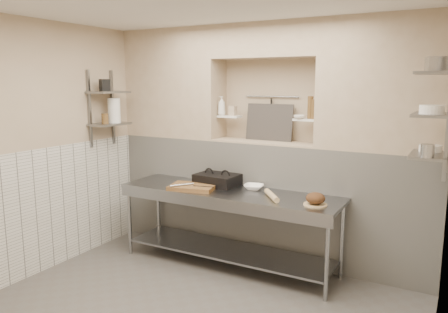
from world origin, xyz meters
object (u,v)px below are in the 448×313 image
Objects in this scene: jug_left at (114,110)px; panini_press at (217,180)px; bowl_alcove at (299,117)px; cutting_board at (193,187)px; mixing_bowl at (254,187)px; rolling_pin at (272,195)px; bottle_soap at (222,106)px; bread_loaf at (315,198)px; prep_table at (228,213)px.

panini_press is at bearing 9.80° from jug_left.
cutting_board is at bearing -149.18° from bowl_alcove.
mixing_bowl is 0.73× the size of jug_left.
bottle_soap reaches higher than rolling_pin.
panini_press is 1.00× the size of cutting_board.
bread_loaf is at bearing -55.98° from bowl_alcove.
prep_table is at bearing 174.68° from rolling_pin.
prep_table is 5.04× the size of cutting_board.
mixing_bowl is 1.72× the size of bowl_alcove.
bread_loaf is (1.30, -0.27, 0.00)m from panini_press.
rolling_pin is at bearing -38.09° from mixing_bowl.
panini_press reaches higher than rolling_pin.
cutting_board is at bearing -2.97° from jug_left.
bowl_alcove is 0.43× the size of jug_left.
bread_loaf is 1.77m from bottle_soap.
panini_press is at bearing -177.51° from mixing_bowl.
jug_left is (-2.19, 0.00, 0.84)m from rolling_pin.
jug_left is (-1.38, -0.24, 0.80)m from panini_press.
bowl_alcove is at bearing 35.99° from mixing_bowl.
rolling_pin is at bearing -0.06° from jug_left.
panini_press reaches higher than prep_table.
bottle_soap reaches higher than cutting_board.
bowl_alcove is at bearing 30.82° from cutting_board.
jug_left is at bearing -172.05° from mixing_bowl.
bread_loaf reaches higher than mixing_bowl.
prep_table is 1.35m from bottle_soap.
bottle_soap is (-1.42, 0.61, 0.86)m from bread_loaf.
bread_loaf is 0.63× the size of jug_left.
jug_left is (-1.22, 0.06, 0.85)m from cutting_board.
prep_table is at bearing -33.73° from panini_press.
bread_loaf is (1.45, 0.03, 0.05)m from cutting_board.
bottle_soap reaches higher than jug_left.
rolling_pin is (0.81, -0.24, -0.04)m from panini_press.
jug_left reaches higher than bread_loaf.
rolling_pin reaches higher than mixing_bowl.
jug_left reaches higher than rolling_pin.
mixing_bowl is 0.87m from bread_loaf.
jug_left reaches higher than mixing_bowl.
bowl_alcove reaches higher than prep_table.
bread_loaf is (0.82, -0.29, 0.04)m from mixing_bowl.
panini_press is at bearing 62.61° from cutting_board.
bottle_soap reaches higher than bread_loaf.
cutting_board is 1.46m from bread_loaf.
cutting_board is 0.71m from mixing_bowl.
rolling_pin is 2.34m from jug_left.
bread_loaf is 2.79m from jug_left.
jug_left reaches higher than bowl_alcove.
cutting_board is 2.64× the size of bread_loaf.
bread_loaf is at bearing -8.52° from panini_press.
prep_table is at bearing -54.31° from bottle_soap.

